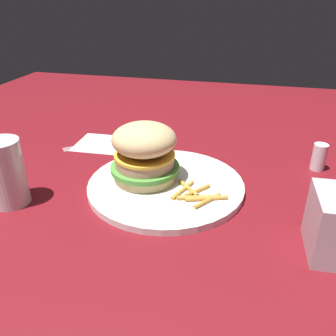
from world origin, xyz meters
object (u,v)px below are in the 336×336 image
(drink_glass, at_px, (7,177))
(napkin_dispenser, at_px, (334,224))
(plate, at_px, (168,185))
(sandwich, at_px, (145,152))
(napkin, at_px, (100,143))
(salt_shaker, at_px, (319,157))
(fries_pile, at_px, (197,194))
(fork, at_px, (99,142))

(drink_glass, xyz_separation_m, napkin_dispenser, (0.51, -0.00, -0.00))
(plate, distance_m, sandwich, 0.08)
(plate, height_order, drink_glass, drink_glass)
(sandwich, xyz_separation_m, napkin, (-0.16, 0.16, -0.06))
(napkin, distance_m, salt_shaker, 0.48)
(plate, distance_m, napkin_dispenser, 0.29)
(fries_pile, bearing_deg, plate, 150.47)
(plate, relative_size, sandwich, 2.25)
(plate, relative_size, salt_shaker, 5.20)
(sandwich, bearing_deg, drink_glass, -150.46)
(plate, relative_size, napkin, 2.60)
(fries_pile, height_order, napkin_dispenser, napkin_dispenser)
(napkin, xyz_separation_m, napkin_dispenser, (0.47, -0.28, 0.04))
(salt_shaker, bearing_deg, sandwich, -156.39)
(sandwich, relative_size, fork, 0.88)
(drink_glass, bearing_deg, plate, 23.73)
(plate, height_order, sandwich, sandwich)
(fries_pile, height_order, napkin, fries_pile)
(fries_pile, bearing_deg, napkin_dispenser, -21.86)
(fork, height_order, napkin_dispenser, napkin_dispenser)
(napkin_dispenser, bearing_deg, plate, 64.05)
(napkin_dispenser, bearing_deg, sandwich, 66.25)
(drink_glass, bearing_deg, napkin_dispenser, -0.42)
(plate, height_order, napkin, plate)
(napkin, bearing_deg, plate, -38.14)
(sandwich, distance_m, fries_pile, 0.12)
(sandwich, distance_m, fork, 0.23)
(sandwich, bearing_deg, napkin_dispenser, -21.48)
(sandwich, distance_m, drink_glass, 0.24)
(sandwich, xyz_separation_m, fork, (-0.16, 0.15, -0.06))
(napkin_dispenser, bearing_deg, fries_pile, 65.87)
(napkin, distance_m, fork, 0.00)
(fries_pile, xyz_separation_m, napkin, (-0.26, 0.20, -0.01))
(napkin, distance_m, napkin_dispenser, 0.54)
(napkin, xyz_separation_m, drink_glass, (-0.04, -0.27, 0.05))
(fork, bearing_deg, salt_shaker, -1.65)
(fries_pile, bearing_deg, salt_shaker, 39.59)
(napkin_dispenser, bearing_deg, salt_shaker, -5.99)
(fork, bearing_deg, napkin_dispenser, -30.47)
(sandwich, relative_size, napkin, 1.16)
(napkin, height_order, fork, fork)
(plate, xyz_separation_m, sandwich, (-0.05, 0.01, 0.06))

